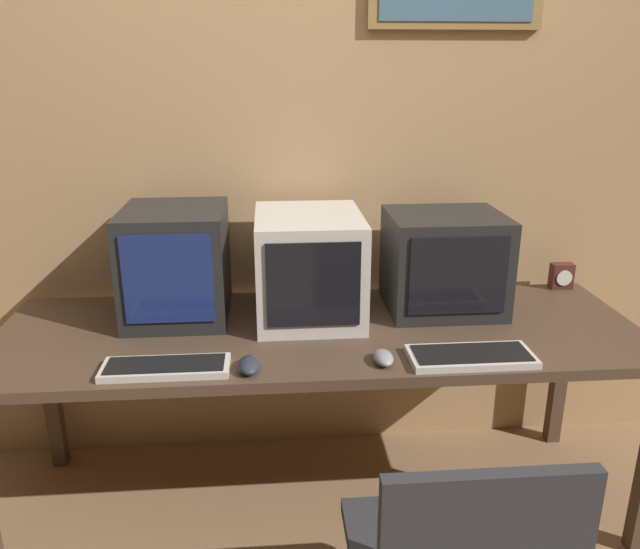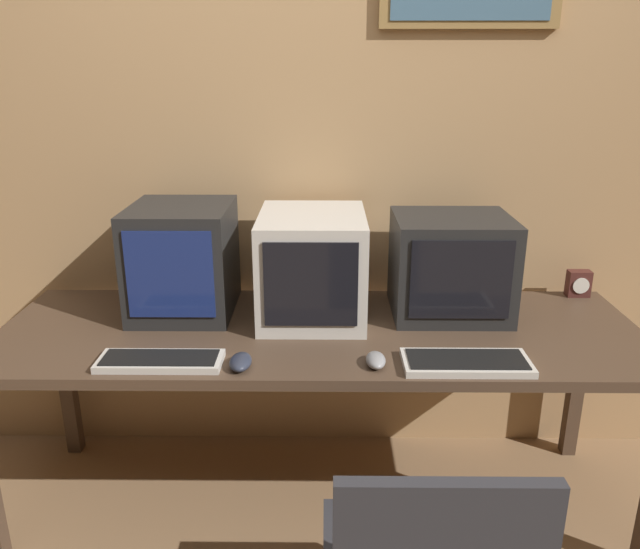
# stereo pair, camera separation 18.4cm
# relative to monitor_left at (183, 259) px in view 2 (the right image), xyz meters

# --- Properties ---
(wall_back) EXTENTS (8.00, 0.08, 2.60)m
(wall_back) POSITION_rel_monitor_left_xyz_m (0.51, 0.29, 0.37)
(wall_back) COLOR tan
(wall_back) RESTS_ON ground_plane
(desk) EXTENTS (2.25, 0.77, 0.73)m
(desk) POSITION_rel_monitor_left_xyz_m (0.51, -0.17, -0.26)
(desk) COLOR #4C3828
(desk) RESTS_ON ground_plane
(monitor_left) EXTENTS (0.36, 0.41, 0.40)m
(monitor_left) POSITION_rel_monitor_left_xyz_m (0.00, 0.00, 0.00)
(monitor_left) COLOR black
(monitor_left) RESTS_ON desk
(monitor_center) EXTENTS (0.38, 0.47, 0.38)m
(monitor_center) POSITION_rel_monitor_left_xyz_m (0.48, -0.03, -0.01)
(monitor_center) COLOR beige
(monitor_center) RESTS_ON desk
(monitor_right) EXTENTS (0.42, 0.37, 0.36)m
(monitor_right) POSITION_rel_monitor_left_xyz_m (0.98, -0.01, -0.02)
(monitor_right) COLOR black
(monitor_right) RESTS_ON desk
(keyboard_main) EXTENTS (0.38, 0.14, 0.03)m
(keyboard_main) POSITION_rel_monitor_left_xyz_m (0.02, -0.45, -0.19)
(keyboard_main) COLOR beige
(keyboard_main) RESTS_ON desk
(keyboard_side) EXTENTS (0.39, 0.17, 0.03)m
(keyboard_side) POSITION_rel_monitor_left_xyz_m (0.96, -0.45, -0.19)
(keyboard_side) COLOR beige
(keyboard_side) RESTS_ON desk
(mouse_near_keyboard) EXTENTS (0.07, 0.12, 0.04)m
(mouse_near_keyboard) POSITION_rel_monitor_left_xyz_m (0.27, -0.47, -0.18)
(mouse_near_keyboard) COLOR #282D3D
(mouse_near_keyboard) RESTS_ON desk
(mouse_far_corner) EXTENTS (0.06, 0.11, 0.04)m
(mouse_far_corner) POSITION_rel_monitor_left_xyz_m (0.68, -0.45, -0.18)
(mouse_far_corner) COLOR gray
(mouse_far_corner) RESTS_ON desk
(desk_clock) EXTENTS (0.09, 0.05, 0.11)m
(desk_clock) POSITION_rel_monitor_left_xyz_m (1.53, 0.16, -0.15)
(desk_clock) COLOR #4C231E
(desk_clock) RESTS_ON desk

